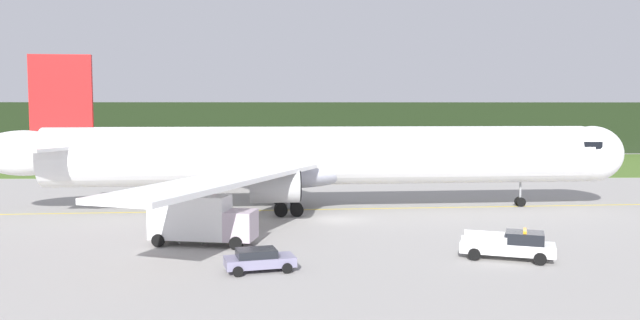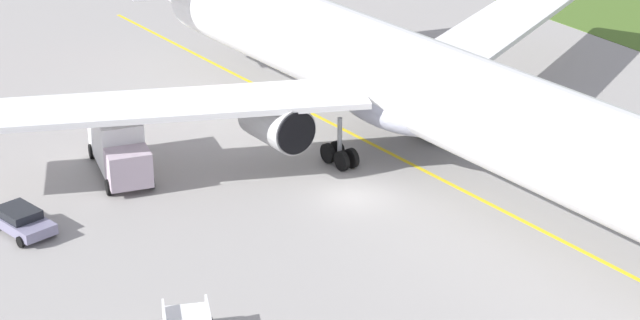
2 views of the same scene
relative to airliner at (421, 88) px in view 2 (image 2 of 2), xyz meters
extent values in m
plane|color=gray|center=(1.30, -5.52, -5.00)|extent=(320.00, 320.00, 0.00)
cube|color=yellow|center=(0.55, 0.05, -5.00)|extent=(81.22, 7.06, 0.01)
cylinder|color=white|center=(0.55, 0.05, 0.13)|extent=(51.20, 9.68, 5.47)
ellipsoid|color=#ADB0C0|center=(-1.99, -0.17, -1.37)|extent=(10.83, 6.59, 3.01)
cube|color=white|center=(-8.90, 12.92, -0.55)|extent=(16.48, 24.09, 0.35)
cylinder|color=#B4B4B4|center=(-4.88, 6.75, -1.88)|extent=(4.28, 3.05, 2.72)
cylinder|color=black|center=(-2.81, 6.92, -1.88)|extent=(0.33, 2.51, 2.51)
cube|color=white|center=(-6.64, -14.21, -0.55)|extent=(13.04, 25.13, 0.35)
cylinder|color=#B4B4B4|center=(-3.70, -7.46, -1.88)|extent=(4.28, 3.05, 2.72)
cylinder|color=black|center=(-1.62, -7.29, -1.88)|extent=(0.33, 2.51, 2.51)
cylinder|color=gray|center=(-3.28, 3.30, -3.20)|extent=(0.28, 0.28, 2.40)
cylinder|color=black|center=(-2.56, 3.00, -4.40)|extent=(1.22, 0.40, 1.20)
cylinder|color=black|center=(-2.61, 3.70, -4.40)|extent=(1.22, 0.40, 1.20)
cylinder|color=black|center=(-3.95, 2.89, -4.40)|extent=(1.22, 0.40, 1.20)
cylinder|color=black|center=(-4.01, 3.59, -4.40)|extent=(1.22, 0.40, 1.20)
cylinder|color=gray|center=(-2.69, -3.79, -3.20)|extent=(0.28, 0.28, 2.40)
cylinder|color=black|center=(-2.02, -3.39, -4.40)|extent=(1.22, 0.40, 1.20)
cylinder|color=black|center=(-1.97, -4.08, -4.40)|extent=(1.22, 0.40, 1.20)
cylinder|color=black|center=(-3.42, -3.50, -4.40)|extent=(1.22, 0.40, 1.20)
cylinder|color=black|center=(-3.36, -4.20, -4.40)|extent=(1.22, 0.40, 1.20)
cube|color=white|center=(10.59, -18.56, -3.70)|extent=(2.60, 0.99, 0.45)
cube|color=white|center=(9.96, -20.34, -3.70)|extent=(2.60, 0.99, 0.45)
cube|color=#BCA8B9|center=(-5.54, -15.85, -3.55)|extent=(2.29, 2.69, 2.00)
cube|color=white|center=(-9.11, -15.23, -3.05)|extent=(5.68, 3.29, 3.00)
cylinder|color=#99999E|center=(-8.06, -15.41, -4.64)|extent=(0.78, 0.23, 1.04)
cylinder|color=#99999E|center=(-10.17, -15.04, -4.64)|extent=(0.78, 0.23, 1.04)
cylinder|color=black|center=(-5.34, -14.67, -4.55)|extent=(0.93, 0.41, 0.90)
cylinder|color=black|center=(-5.75, -17.04, -4.55)|extent=(0.93, 0.41, 0.90)
cylinder|color=black|center=(-10.75, -13.72, -4.55)|extent=(0.93, 0.41, 0.90)
cylinder|color=black|center=(-11.16, -16.08, -4.55)|extent=(0.93, 0.41, 0.90)
cube|color=slate|center=(-3.69, -22.55, -4.43)|extent=(4.35, 2.81, 0.55)
cube|color=black|center=(-3.88, -22.61, -3.93)|extent=(2.59, 2.15, 0.45)
cylinder|color=black|center=(-2.57, -21.28, -4.70)|extent=(0.63, 0.33, 0.60)
cylinder|color=black|center=(-2.09, -23.11, -4.70)|extent=(0.63, 0.33, 0.60)
cylinder|color=black|center=(-5.29, -22.00, -4.70)|extent=(0.63, 0.33, 0.60)
camera|label=1|loc=(-0.75, -57.18, 4.10)|focal=34.14mm
camera|label=2|loc=(47.66, -35.01, 21.02)|focal=61.24mm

